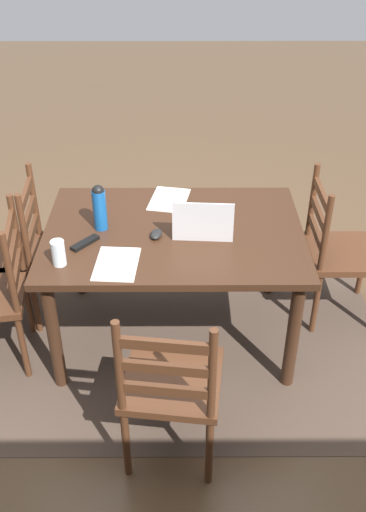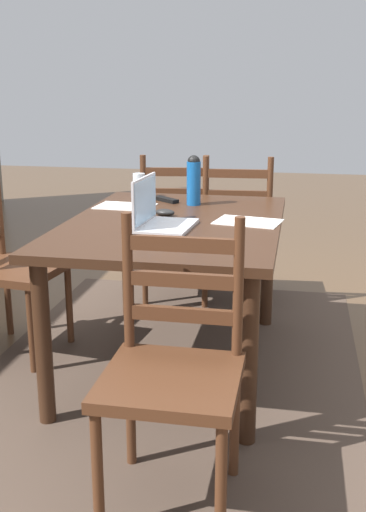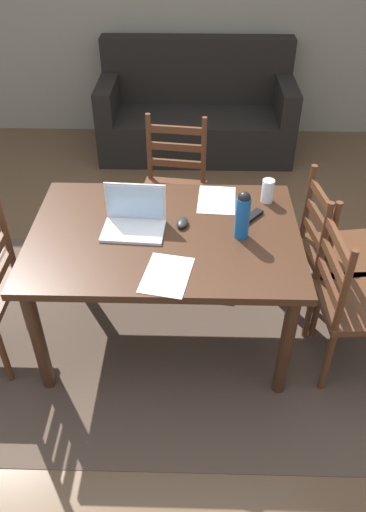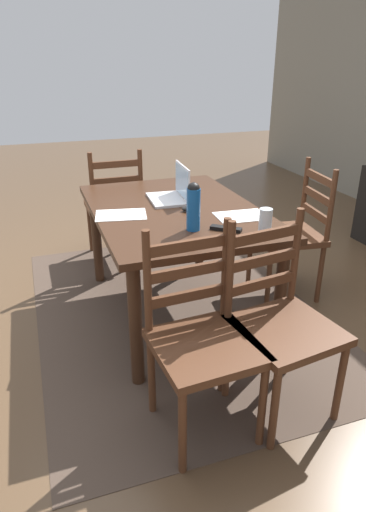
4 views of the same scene
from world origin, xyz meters
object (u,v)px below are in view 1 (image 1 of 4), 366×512
object	(u,v)px
water_bottle	(99,206)
tv_remote	(85,243)
chair_right_near	(9,252)
dining_table	(174,244)
chair_far_head	(171,385)
drinking_glass	(58,253)
laptop	(203,225)
chair_left_near	(340,252)
computer_mouse	(156,234)

from	to	relation	value
water_bottle	tv_remote	bearing A→B (deg)	67.68
chair_right_near	tv_remote	distance (m)	0.70
dining_table	chair_far_head	distance (m)	0.89
drinking_glass	tv_remote	xyz separation A→B (m)	(-0.10, -0.18, -0.06)
laptop	drinking_glass	xyz separation A→B (m)	(0.72, 0.27, 0.01)
chair_left_near	chair_far_head	size ratio (longest dim) A/B	1.00
chair_left_near	computer_mouse	distance (m)	1.16
water_bottle	drinking_glass	size ratio (longest dim) A/B	1.95
tv_remote	dining_table	bearing A→B (deg)	56.76
tv_remote	water_bottle	bearing A→B (deg)	107.63
chair_right_near	drinking_glass	size ratio (longest dim) A/B	7.05
dining_table	chair_right_near	xyz separation A→B (m)	(1.00, -0.20, -0.19)
chair_right_near	water_bottle	world-z (taller)	water_bottle
dining_table	water_bottle	bearing A→B (deg)	-3.38
dining_table	chair_right_near	world-z (taller)	chair_right_near
drinking_glass	chair_far_head	bearing A→B (deg)	135.64
laptop	computer_mouse	xyz separation A→B (m)	(0.25, 0.02, -0.04)
chair_right_near	tv_remote	size ratio (longest dim) A/B	5.59
chair_left_near	computer_mouse	world-z (taller)	chair_left_near
computer_mouse	dining_table	bearing A→B (deg)	-133.86
water_bottle	drinking_glass	xyz separation A→B (m)	(0.17, 0.34, -0.07)
computer_mouse	chair_right_near	bearing A→B (deg)	-5.85
dining_table	water_bottle	xyz separation A→B (m)	(0.40, -0.02, 0.23)
water_bottle	drinking_glass	bearing A→B (deg)	63.77
chair_left_near	drinking_glass	bearing A→B (deg)	18.31
chair_left_near	chair_right_near	distance (m)	1.99
chair_right_near	laptop	bearing A→B (deg)	167.95
chair_far_head	computer_mouse	bearing A→B (deg)	-83.77
water_bottle	computer_mouse	xyz separation A→B (m)	(-0.30, 0.09, -0.12)
chair_right_near	laptop	size ratio (longest dim) A/B	2.85
water_bottle	chair_left_near	bearing A→B (deg)	-172.85
chair_far_head	water_bottle	bearing A→B (deg)	-66.25
chair_right_near	laptop	distance (m)	1.23
laptop	computer_mouse	world-z (taller)	laptop
chair_far_head	chair_left_near	bearing A→B (deg)	-133.25
chair_left_near	drinking_glass	world-z (taller)	chair_left_near
chair_right_near	drinking_glass	distance (m)	0.76
chair_left_near	laptop	size ratio (longest dim) A/B	2.85
laptop	water_bottle	xyz separation A→B (m)	(0.55, -0.07, 0.08)
laptop	water_bottle	world-z (taller)	water_bottle
tv_remote	drinking_glass	bearing A→B (deg)	-79.63
computer_mouse	tv_remote	size ratio (longest dim) A/B	0.59
water_bottle	tv_remote	distance (m)	0.22
chair_far_head	computer_mouse	distance (m)	0.86
computer_mouse	tv_remote	world-z (taller)	computer_mouse
drinking_glass	computer_mouse	bearing A→B (deg)	-151.89
chair_right_near	computer_mouse	bearing A→B (deg)	163.55
laptop	water_bottle	size ratio (longest dim) A/B	1.27
drinking_glass	computer_mouse	size ratio (longest dim) A/B	1.35
drinking_glass	laptop	bearing A→B (deg)	-159.32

